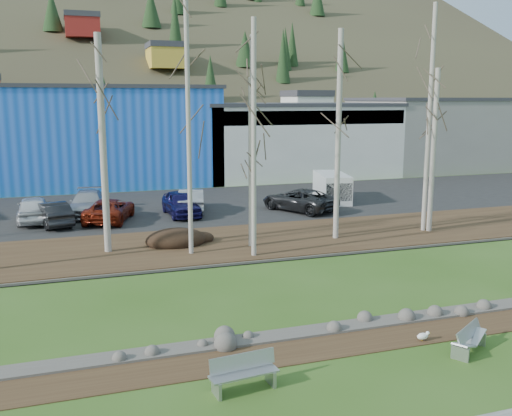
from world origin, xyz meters
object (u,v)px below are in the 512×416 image
object	(u,v)px
car_0	(34,209)
car_2	(109,210)
car_3	(88,203)
car_5	(191,200)
seagull	(423,336)
van_white	(332,188)
bench_intact	(244,373)
car_6	(299,200)
car_1	(52,213)
car_4	(181,203)
bench_damaged	(469,339)

from	to	relation	value
car_0	car_2	xyz separation A→B (m)	(4.17, -1.17, -0.11)
car_3	car_5	size ratio (longest dim) A/B	1.13
seagull	car_3	distance (m)	24.01
car_3	car_5	xyz separation A→B (m)	(6.29, -0.92, 0.00)
car_0	van_white	distance (m)	19.42
car_5	van_white	world-z (taller)	van_white
car_0	bench_intact	bearing A→B (deg)	103.87
car_6	van_white	world-z (taller)	van_white
bench_intact	van_white	bearing A→B (deg)	53.33
van_white	seagull	bearing A→B (deg)	-96.19
bench_intact	car_0	bearing A→B (deg)	98.80
car_1	van_white	distance (m)	18.49
car_2	car_5	bearing A→B (deg)	-146.57
car_3	car_1	bearing A→B (deg)	-121.45
car_2	van_white	xyz separation A→B (m)	(15.23, 1.81, 0.30)
car_2	car_4	distance (m)	4.31
car_6	van_white	size ratio (longest dim) A/B	1.09
bench_intact	van_white	distance (m)	26.55
bench_damaged	car_2	distance (m)	22.69
seagull	car_2	distance (m)	21.45
van_white	car_4	bearing A→B (deg)	-159.36
car_4	bench_damaged	bearing A→B (deg)	-81.29
car_5	bench_damaged	bearing A→B (deg)	111.09
car_5	car_3	bearing A→B (deg)	4.15
car_2	car_6	xyz separation A→B (m)	(11.75, -0.57, 0.05)
bench_damaged	van_white	xyz separation A→B (m)	(6.68, 22.82, 0.74)
car_5	car_4	bearing A→B (deg)	63.63
car_0	car_1	distance (m)	1.68
car_1	car_6	bearing A→B (deg)	163.16
bench_intact	bench_damaged	xyz separation A→B (m)	(6.81, 0.04, -0.08)
car_4	van_white	xyz separation A→B (m)	(10.94, 1.50, 0.22)
bench_intact	car_2	world-z (taller)	car_2
car_2	van_white	distance (m)	15.34
car_0	van_white	bearing A→B (deg)	-179.15
car_1	car_6	distance (m)	14.91
car_5	car_1	bearing A→B (deg)	22.99
car_3	car_6	xyz separation A→B (m)	(12.88, -2.87, -0.01)
bench_damaged	car_1	world-z (taller)	car_1
bench_intact	bench_damaged	distance (m)	6.81
bench_damaged	van_white	bearing A→B (deg)	41.78
car_5	car_6	xyz separation A→B (m)	(6.59, -1.95, -0.01)
seagull	car_6	size ratio (longest dim) A/B	0.09
car_2	car_3	size ratio (longest dim) A/B	0.96
bench_intact	car_6	distance (m)	22.80
car_5	van_white	bearing A→B (deg)	-165.11
car_0	car_5	xyz separation A→B (m)	(9.34, 0.22, -0.04)
car_1	van_white	size ratio (longest dim) A/B	0.87
car_3	car_6	size ratio (longest dim) A/B	0.97
bench_intact	car_6	bearing A→B (deg)	57.84
bench_damaged	car_0	bearing A→B (deg)	87.96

